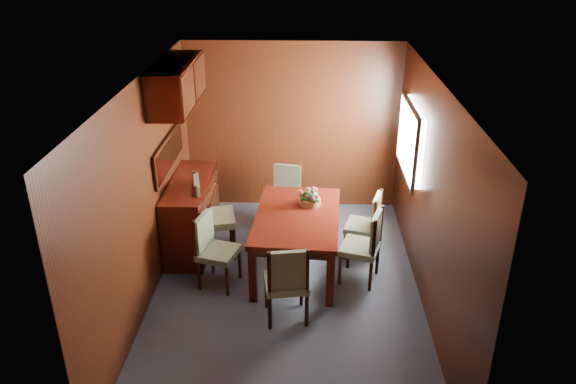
{
  "coord_description": "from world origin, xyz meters",
  "views": [
    {
      "loc": [
        0.2,
        -5.29,
        3.75
      ],
      "look_at": [
        0.0,
        0.43,
        1.05
      ],
      "focal_mm": 35.0,
      "sensor_mm": 36.0,
      "label": 1
    }
  ],
  "objects_px": {
    "chair_head": "(287,280)",
    "dining_table": "(297,223)",
    "sideboard": "(192,214)",
    "chair_left_near": "(213,246)",
    "flower_centerpiece": "(310,194)",
    "chair_right_near": "(366,243)"
  },
  "relations": [
    {
      "from": "chair_left_near",
      "to": "chair_right_near",
      "type": "distance_m",
      "value": 1.75
    },
    {
      "from": "sideboard",
      "to": "chair_right_near",
      "type": "bearing_deg",
      "value": -18.93
    },
    {
      "from": "dining_table",
      "to": "chair_left_near",
      "type": "xyz_separation_m",
      "value": [
        -0.95,
        -0.35,
        -0.13
      ]
    },
    {
      "from": "dining_table",
      "to": "sideboard",
      "type": "bearing_deg",
      "value": 163.37
    },
    {
      "from": "sideboard",
      "to": "chair_head",
      "type": "distance_m",
      "value": 1.99
    },
    {
      "from": "chair_right_near",
      "to": "flower_centerpiece",
      "type": "xyz_separation_m",
      "value": [
        -0.65,
        0.52,
        0.35
      ]
    },
    {
      "from": "dining_table",
      "to": "flower_centerpiece",
      "type": "relative_size",
      "value": 5.79
    },
    {
      "from": "chair_left_near",
      "to": "sideboard",
      "type": "bearing_deg",
      "value": -138.78
    },
    {
      "from": "sideboard",
      "to": "dining_table",
      "type": "bearing_deg",
      "value": -20.35
    },
    {
      "from": "chair_head",
      "to": "flower_centerpiece",
      "type": "height_order",
      "value": "flower_centerpiece"
    },
    {
      "from": "sideboard",
      "to": "flower_centerpiece",
      "type": "height_order",
      "value": "flower_centerpiece"
    },
    {
      "from": "chair_left_near",
      "to": "chair_head",
      "type": "bearing_deg",
      "value": 68.1
    },
    {
      "from": "sideboard",
      "to": "chair_head",
      "type": "relative_size",
      "value": 1.52
    },
    {
      "from": "chair_head",
      "to": "dining_table",
      "type": "bearing_deg",
      "value": 76.2
    },
    {
      "from": "chair_left_near",
      "to": "chair_head",
      "type": "height_order",
      "value": "chair_head"
    },
    {
      "from": "sideboard",
      "to": "chair_left_near",
      "type": "relative_size",
      "value": 1.57
    },
    {
      "from": "chair_right_near",
      "to": "flower_centerpiece",
      "type": "height_order",
      "value": "flower_centerpiece"
    },
    {
      "from": "sideboard",
      "to": "dining_table",
      "type": "distance_m",
      "value": 1.46
    },
    {
      "from": "chair_right_near",
      "to": "flower_centerpiece",
      "type": "distance_m",
      "value": 0.9
    },
    {
      "from": "chair_head",
      "to": "flower_centerpiece",
      "type": "xyz_separation_m",
      "value": [
        0.23,
        1.3,
        0.34
      ]
    },
    {
      "from": "chair_right_near",
      "to": "chair_head",
      "type": "distance_m",
      "value": 1.18
    },
    {
      "from": "sideboard",
      "to": "flower_centerpiece",
      "type": "distance_m",
      "value": 1.57
    }
  ]
}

